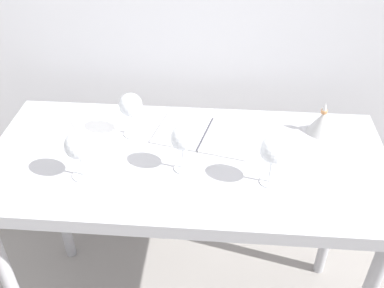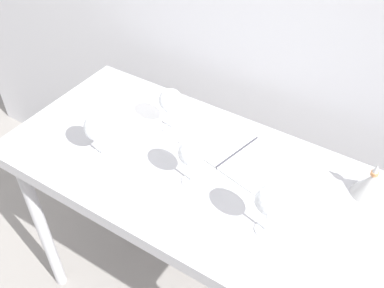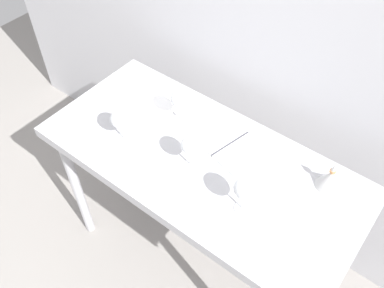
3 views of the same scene
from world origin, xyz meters
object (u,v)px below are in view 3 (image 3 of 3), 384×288
at_px(wine_glass_near_left, 121,119).
at_px(wine_glass_near_center, 191,146).
at_px(open_notebook, 230,144).
at_px(decanter_funnel, 330,179).
at_px(tasting_sheet_upper, 160,102).
at_px(wine_glass_far_left, 180,100).
at_px(wine_glass_near_right, 245,189).

relative_size(wine_glass_near_left, wine_glass_near_center, 0.99).
distance_m(wine_glass_near_center, open_notebook, 0.24).
relative_size(wine_glass_near_left, decanter_funnel, 1.30).
bearing_deg(tasting_sheet_upper, wine_glass_far_left, -43.04).
distance_m(wine_glass_near_right, wine_glass_near_left, 0.61).
distance_m(wine_glass_far_left, decanter_funnel, 0.71).
xyz_separation_m(wine_glass_near_right, open_notebook, (-0.22, 0.24, -0.12)).
height_order(wine_glass_far_left, tasting_sheet_upper, wine_glass_far_left).
distance_m(wine_glass_near_left, wine_glass_near_center, 0.33).
xyz_separation_m(wine_glass_far_left, open_notebook, (0.27, 0.01, -0.12)).
height_order(wine_glass_near_right, open_notebook, wine_glass_near_right).
height_order(wine_glass_near_left, decanter_funnel, wine_glass_near_left).
distance_m(wine_glass_near_center, tasting_sheet_upper, 0.44).
distance_m(wine_glass_near_center, decanter_funnel, 0.56).
height_order(wine_glass_near_center, open_notebook, wine_glass_near_center).
distance_m(wine_glass_near_center, wine_glass_far_left, 0.28).
xyz_separation_m(wine_glass_near_left, open_notebook, (0.39, 0.26, -0.12)).
height_order(open_notebook, decanter_funnel, decanter_funnel).
distance_m(wine_glass_near_left, wine_glass_far_left, 0.27).
bearing_deg(wine_glass_near_right, open_notebook, 132.44).
bearing_deg(wine_glass_near_center, open_notebook, 72.53).
distance_m(wine_glass_near_left, decanter_funnel, 0.88).
height_order(wine_glass_near_left, open_notebook, wine_glass_near_left).
xyz_separation_m(wine_glass_near_right, tasting_sheet_upper, (-0.64, 0.26, -0.13)).
bearing_deg(wine_glass_near_left, decanter_funnel, 21.07).
distance_m(wine_glass_near_right, open_notebook, 0.35).
bearing_deg(wine_glass_far_left, wine_glass_near_center, -41.82).
bearing_deg(wine_glass_near_right, tasting_sheet_upper, 157.75).
distance_m(open_notebook, decanter_funnel, 0.44).
bearing_deg(open_notebook, tasting_sheet_upper, -169.72).
relative_size(open_notebook, tasting_sheet_upper, 1.92).
relative_size(wine_glass_near_center, wine_glass_far_left, 1.00).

